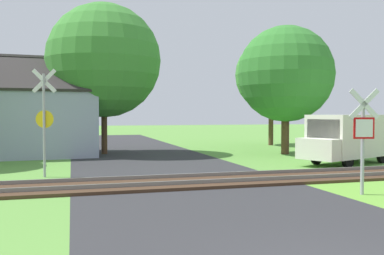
{
  "coord_description": "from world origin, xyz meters",
  "views": [
    {
      "loc": [
        -3.58,
        -4.46,
        2.28
      ],
      "look_at": [
        0.5,
        9.98,
        1.8
      ],
      "focal_mm": 40.0,
      "sensor_mm": 36.0,
      "label": 1
    }
  ],
  "objects_px": {
    "tree_far": "(271,75)",
    "tree_center": "(104,61)",
    "stop_sign_near": "(363,134)",
    "tree_right": "(286,74)",
    "mail_truck": "(348,137)",
    "crossing_sign_far": "(44,116)",
    "house": "(18,120)"
  },
  "relations": [
    {
      "from": "tree_center",
      "to": "mail_truck",
      "type": "bearing_deg",
      "value": -37.85
    },
    {
      "from": "stop_sign_near",
      "to": "tree_far",
      "type": "distance_m",
      "value": 19.43
    },
    {
      "from": "house",
      "to": "mail_truck",
      "type": "relative_size",
      "value": 1.67
    },
    {
      "from": "mail_truck",
      "to": "house",
      "type": "bearing_deg",
      "value": 38.61
    },
    {
      "from": "tree_far",
      "to": "tree_center",
      "type": "relative_size",
      "value": 0.91
    },
    {
      "from": "crossing_sign_far",
      "to": "tree_center",
      "type": "xyz_separation_m",
      "value": [
        2.73,
        8.5,
        3.09
      ]
    },
    {
      "from": "stop_sign_near",
      "to": "crossing_sign_far",
      "type": "distance_m",
      "value": 10.67
    },
    {
      "from": "house",
      "to": "tree_far",
      "type": "height_order",
      "value": "tree_far"
    },
    {
      "from": "stop_sign_near",
      "to": "tree_center",
      "type": "distance_m",
      "value": 16.13
    },
    {
      "from": "crossing_sign_far",
      "to": "mail_truck",
      "type": "xyz_separation_m",
      "value": [
        13.02,
        0.5,
        -0.96
      ]
    },
    {
      "from": "house",
      "to": "tree_far",
      "type": "relative_size",
      "value": 1.13
    },
    {
      "from": "tree_right",
      "to": "stop_sign_near",
      "type": "bearing_deg",
      "value": -108.05
    },
    {
      "from": "stop_sign_near",
      "to": "tree_right",
      "type": "bearing_deg",
      "value": -96.59
    },
    {
      "from": "mail_truck",
      "to": "tree_center",
      "type": "bearing_deg",
      "value": 29.34
    },
    {
      "from": "tree_center",
      "to": "tree_far",
      "type": "bearing_deg",
      "value": 16.56
    },
    {
      "from": "house",
      "to": "tree_center",
      "type": "distance_m",
      "value": 5.68
    },
    {
      "from": "stop_sign_near",
      "to": "house",
      "type": "height_order",
      "value": "house"
    },
    {
      "from": "tree_far",
      "to": "mail_truck",
      "type": "bearing_deg",
      "value": -99.27
    },
    {
      "from": "house",
      "to": "tree_far",
      "type": "distance_m",
      "value": 17.41
    },
    {
      "from": "crossing_sign_far",
      "to": "tree_right",
      "type": "distance_m",
      "value": 13.98
    },
    {
      "from": "tree_right",
      "to": "mail_truck",
      "type": "distance_m",
      "value": 6.09
    },
    {
      "from": "crossing_sign_far",
      "to": "mail_truck",
      "type": "distance_m",
      "value": 13.06
    },
    {
      "from": "crossing_sign_far",
      "to": "tree_right",
      "type": "relative_size",
      "value": 0.54
    },
    {
      "from": "tree_right",
      "to": "crossing_sign_far",
      "type": "bearing_deg",
      "value": -155.97
    },
    {
      "from": "stop_sign_near",
      "to": "house",
      "type": "bearing_deg",
      "value": -42.47
    },
    {
      "from": "stop_sign_near",
      "to": "crossing_sign_far",
      "type": "xyz_separation_m",
      "value": [
        -8.8,
        6.02,
        0.48
      ]
    },
    {
      "from": "crossing_sign_far",
      "to": "tree_far",
      "type": "xyz_separation_m",
      "value": [
        14.91,
        12.12,
        2.88
      ]
    },
    {
      "from": "stop_sign_near",
      "to": "tree_right",
      "type": "relative_size",
      "value": 0.41
    },
    {
      "from": "mail_truck",
      "to": "tree_right",
      "type": "bearing_deg",
      "value": -18.09
    },
    {
      "from": "crossing_sign_far",
      "to": "house",
      "type": "height_order",
      "value": "house"
    },
    {
      "from": "crossing_sign_far",
      "to": "tree_right",
      "type": "height_order",
      "value": "tree_right"
    },
    {
      "from": "stop_sign_near",
      "to": "mail_truck",
      "type": "bearing_deg",
      "value": -111.4
    }
  ]
}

